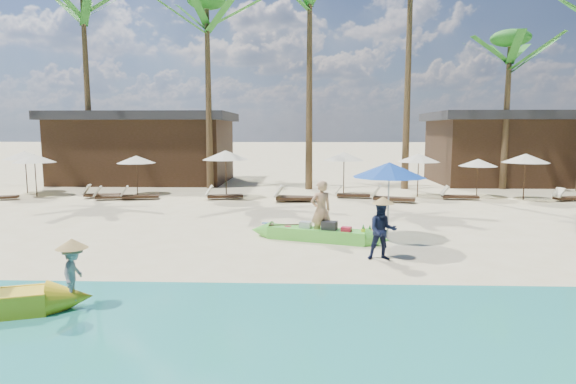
{
  "coord_description": "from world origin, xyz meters",
  "views": [
    {
      "loc": [
        1.95,
        -12.26,
        3.21
      ],
      "look_at": [
        1.44,
        2.0,
        1.37
      ],
      "focal_mm": 30.0,
      "sensor_mm": 36.0,
      "label": 1
    }
  ],
  "objects": [
    {
      "name": "resort_parasol_3",
      "position": [
        -11.16,
        10.54,
        1.86
      ],
      "size": [
        2.0,
        2.0,
        2.06
      ],
      "color": "#382217",
      "rests_on": "ground"
    },
    {
      "name": "blue_umbrella",
      "position": [
        4.38,
        1.68,
        2.08
      ],
      "size": [
        2.13,
        2.13,
        2.3
      ],
      "color": "#99999E",
      "rests_on": "ground"
    },
    {
      "name": "lounger_9_left",
      "position": [
        13.98,
        9.92,
        0.18
      ],
      "size": [
        1.7,
        0.92,
        0.55
      ],
      "rotation": [
        0.0,
        0.0,
        0.27
      ],
      "color": "#382217",
      "rests_on": "ground"
    },
    {
      "name": "lounger_3_right",
      "position": [
        -7.85,
        10.12,
        0.19
      ],
      "size": [
        1.77,
        0.79,
        0.58
      ],
      "rotation": [
        0.0,
        0.0,
        0.16
      ],
      "color": "#382217",
      "rests_on": "ground"
    },
    {
      "name": "vendor_yellow",
      "position": [
        -2.19,
        -4.05,
        0.68
      ],
      "size": [
        0.45,
        0.69,
        1.0
      ],
      "primitive_type": "imported",
      "rotation": [
        0.0,
        0.0,
        1.7
      ],
      "color": "gray",
      "rests_on": "ground"
    },
    {
      "name": "vendor_green",
      "position": [
        3.87,
        -0.49,
        0.74
      ],
      "size": [
        0.72,
        0.56,
        1.47
      ],
      "primitive_type": "imported",
      "rotation": [
        0.0,
        0.0,
        0.0
      ],
      "color": "#141B37",
      "rests_on": "ground"
    },
    {
      "name": "pavilion_east",
      "position": [
        14.0,
        17.5,
        2.2
      ],
      "size": [
        8.8,
        6.6,
        4.3
      ],
      "color": "#382217",
      "rests_on": "ground"
    },
    {
      "name": "lounger_8_left",
      "position": [
        9.05,
        10.19,
        0.19
      ],
      "size": [
        1.74,
        0.68,
        0.58
      ],
      "rotation": [
        0.0,
        0.0,
        -0.09
      ],
      "color": "#382217",
      "rests_on": "ground"
    },
    {
      "name": "lounger_7_right",
      "position": [
        5.81,
        9.29,
        0.22
      ],
      "size": [
        2.0,
        1.11,
        0.65
      ],
      "rotation": [
        0.0,
        0.0,
        -0.29
      ],
      "color": "#382217",
      "rests_on": "ground"
    },
    {
      "name": "resort_parasol_9",
      "position": [
        12.05,
        10.16,
        1.94
      ],
      "size": [
        2.09,
        2.09,
        2.15
      ],
      "color": "#382217",
      "rests_on": "ground"
    },
    {
      "name": "pavilion_west",
      "position": [
        -8.0,
        17.5,
        2.19
      ],
      "size": [
        10.8,
        6.6,
        4.3
      ],
      "color": "#382217",
      "rests_on": "ground"
    },
    {
      "name": "tourist",
      "position": [
        2.41,
        1.62,
        0.89
      ],
      "size": [
        0.76,
        0.65,
        1.77
      ],
      "primitive_type": "imported",
      "rotation": [
        0.0,
        0.0,
        3.56
      ],
      "color": "tan",
      "rests_on": "ground"
    },
    {
      "name": "lounger_4_right",
      "position": [
        -5.84,
        9.62,
        0.2
      ],
      "size": [
        1.8,
        0.96,
        0.58
      ],
      "rotation": [
        0.0,
        0.0,
        0.26
      ],
      "color": "#382217",
      "rests_on": "ground"
    },
    {
      "name": "resort_parasol_2",
      "position": [
        -12.34,
        11.77,
        1.95
      ],
      "size": [
        2.1,
        2.1,
        2.16
      ],
      "color": "#382217",
      "rests_on": "ground"
    },
    {
      "name": "lounger_6_right",
      "position": [
        1.3,
        9.78,
        0.19
      ],
      "size": [
        1.7,
        0.78,
        0.56
      ],
      "rotation": [
        0.0,
        0.0,
        -0.18
      ],
      "color": "#382217",
      "rests_on": "ground"
    },
    {
      "name": "wet_sand_strip",
      "position": [
        0.0,
        -5.0,
        0.0
      ],
      "size": [
        240.0,
        4.5,
        0.01
      ],
      "primitive_type": "cube",
      "color": "tan",
      "rests_on": "ground"
    },
    {
      "name": "palm_6",
      "position": [
        12.84,
        14.52,
        7.05
      ],
      "size": [
        2.08,
        2.08,
        8.51
      ],
      "color": "brown",
      "rests_on": "ground"
    },
    {
      "name": "palm_3",
      "position": [
        -3.36,
        14.27,
        8.58
      ],
      "size": [
        2.08,
        2.08,
        10.52
      ],
      "color": "brown",
      "rests_on": "ground"
    },
    {
      "name": "resort_parasol_6",
      "position": [
        3.87,
        11.63,
        1.93
      ],
      "size": [
        2.08,
        2.08,
        2.14
      ],
      "color": "#382217",
      "rests_on": "ground"
    },
    {
      "name": "lounger_5_left",
      "position": [
        -1.93,
        9.9,
        0.2
      ],
      "size": [
        1.82,
        0.96,
        0.59
      ],
      "rotation": [
        0.0,
        0.0,
        0.26
      ],
      "color": "#382217",
      "rests_on": "ground"
    },
    {
      "name": "lounger_4_left",
      "position": [
        -7.05,
        9.52,
        0.19
      ],
      "size": [
        1.79,
        0.95,
        0.58
      ],
      "rotation": [
        0.0,
        0.0,
        0.26
      ],
      "color": "#382217",
      "rests_on": "ground"
    },
    {
      "name": "resort_parasol_7",
      "position": [
        7.41,
        11.11,
        1.89
      ],
      "size": [
        2.04,
        2.04,
        2.1
      ],
      "color": "#382217",
      "rests_on": "ground"
    },
    {
      "name": "ground",
      "position": [
        0.0,
        0.0,
        0.0
      ],
      "size": [
        240.0,
        240.0,
        0.0
      ],
      "primitive_type": "plane",
      "color": "beige",
      "rests_on": "ground"
    },
    {
      "name": "resort_parasol_5",
      "position": [
        -1.79,
        10.21,
        2.05
      ],
      "size": [
        2.21,
        2.21,
        2.28
      ],
      "color": "#382217",
      "rests_on": "ground"
    },
    {
      "name": "resort_parasol_4",
      "position": [
        -6.48,
        11.42,
        1.77
      ],
      "size": [
        1.9,
        1.9,
        1.96
      ],
      "color": "#382217",
      "rests_on": "ground"
    },
    {
      "name": "palm_4",
      "position": [
        2.15,
        14.01,
        9.45
      ],
      "size": [
        2.08,
        2.08,
        11.7
      ],
      "color": "brown",
      "rests_on": "ground"
    },
    {
      "name": "green_canoe",
      "position": [
        2.31,
        1.54,
        0.2
      ],
      "size": [
        4.55,
        1.76,
        0.6
      ],
      "rotation": [
        0.0,
        0.0,
        -0.32
      ],
      "color": "#61E345",
      "rests_on": "ground"
    },
    {
      "name": "resort_parasol_8",
      "position": [
        10.22,
        11.03,
        1.67
      ],
      "size": [
        1.8,
        1.8,
        1.86
      ],
      "color": "#382217",
      "rests_on": "ground"
    },
    {
      "name": "lounger_7_left",
      "position": [
        4.14,
        10.54,
        0.19
      ],
      "size": [
        1.71,
        0.75,
        0.56
      ],
      "rotation": [
        0.0,
        0.0,
        -0.15
      ],
      "color": "#382217",
      "rests_on": "ground"
    },
    {
      "name": "palm_2",
      "position": [
        -10.45,
        15.08,
        9.18
      ],
      "size": [
        2.08,
        2.08,
        11.33
      ],
      "color": "brown",
      "rests_on": "ground"
    },
    {
      "name": "lounger_6_left",
      "position": [
        1.42,
        9.19,
        0.22
      ],
      "size": [
        2.01,
        0.73,
        0.67
      ],
      "rotation": [
        0.0,
        0.0,
        0.06
      ],
      "color": "#382217",
      "rests_on": "ground"
    }
  ]
}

